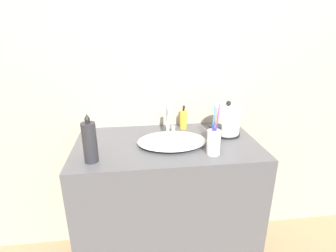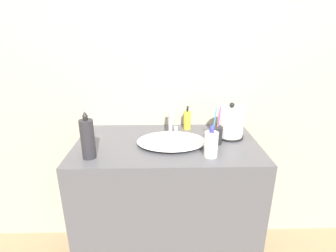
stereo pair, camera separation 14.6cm
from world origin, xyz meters
name	(u,v)px [view 2 (the right image)]	position (x,y,z in m)	size (l,w,h in m)	color
wall_back	(166,64)	(0.00, 0.61, 1.30)	(6.00, 0.04, 2.60)	#ADA38E
vanity_counter	(167,207)	(0.00, 0.29, 0.45)	(1.04, 0.59, 0.90)	#4C4C51
sink_basin	(171,141)	(0.03, 0.26, 0.92)	(0.38, 0.28, 0.04)	white
faucet	(171,119)	(0.03, 0.42, 1.00)	(0.06, 0.17, 0.17)	silver
electric_kettle	(230,123)	(0.38, 0.36, 0.99)	(0.16, 0.16, 0.21)	black
toothbrush_cup	(216,135)	(0.28, 0.28, 0.95)	(0.07, 0.07, 0.22)	#232328
lotion_bottle	(187,120)	(0.14, 0.51, 0.96)	(0.05, 0.05, 0.15)	gold
shampoo_bottle	(88,139)	(-0.39, 0.12, 1.00)	(0.07, 0.07, 0.24)	#28282D
mouthwash_bottle	(211,144)	(0.22, 0.12, 0.97)	(0.07, 0.07, 0.17)	white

